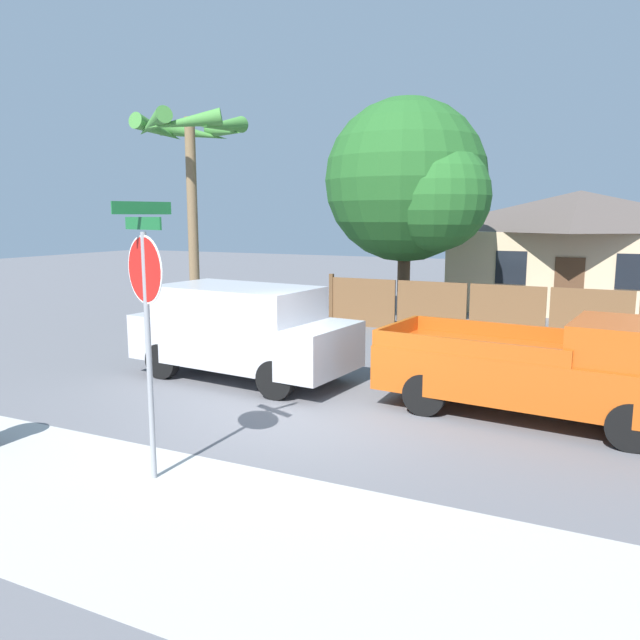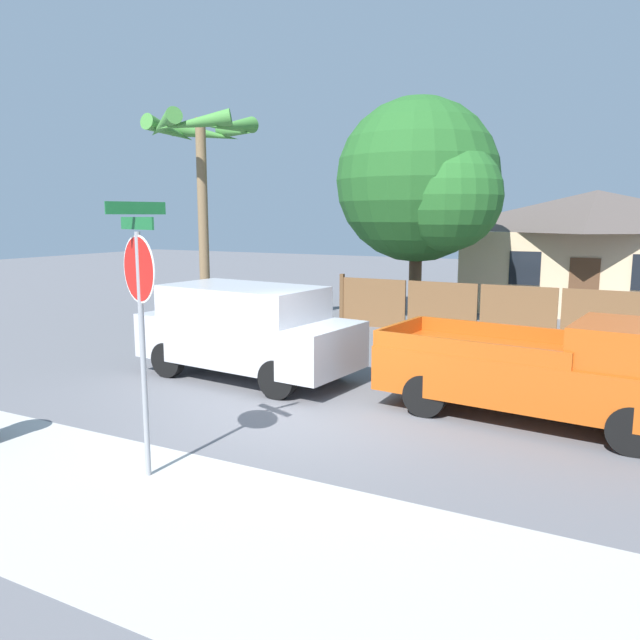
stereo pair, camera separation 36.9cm
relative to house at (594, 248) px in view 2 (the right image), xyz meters
The scene contains 9 objects.
ground_plane 16.05m from the house, 100.47° to the right, with size 80.00×80.00×0.00m, color slate.
sidewalk_strip 19.57m from the house, 98.54° to the right, with size 36.00×3.20×0.01m.
wooden_fence 7.16m from the house, 91.50° to the right, with size 12.73×0.12×1.55m.
house is the anchor object (origin of this frame).
oak_tree 7.39m from the house, 129.30° to the right, with size 5.27×5.02×6.89m.
palm_tree 14.09m from the house, 131.78° to the right, with size 2.93×3.15×5.98m.
red_suv 14.83m from the house, 111.27° to the right, with size 4.75×2.38×1.90m.
orange_pickup 13.88m from the house, 87.72° to the right, with size 5.19×2.42×1.71m.
stop_sign 18.83m from the house, 101.22° to the right, with size 0.80×0.72×3.46m.
Camera 2 is at (4.73, -8.48, 3.28)m, focal length 35.00 mm.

